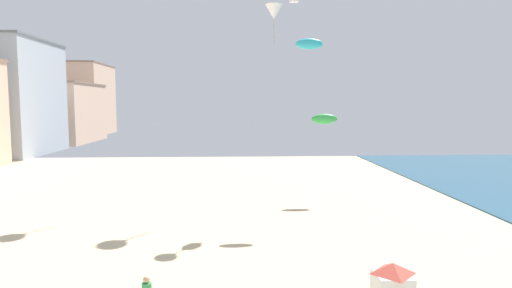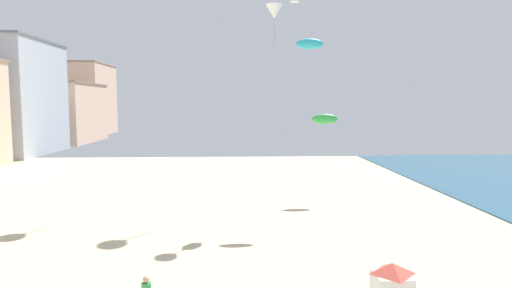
{
  "view_description": "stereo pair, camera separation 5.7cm",
  "coord_description": "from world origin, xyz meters",
  "px_view_note": "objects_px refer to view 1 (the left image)",
  "views": [
    {
      "loc": [
        5.99,
        -0.97,
        7.61
      ],
      "look_at": [
        6.91,
        18.88,
        5.72
      ],
      "focal_mm": 30.39,
      "sensor_mm": 36.0,
      "label": 1
    },
    {
      "loc": [
        6.04,
        -0.97,
        7.61
      ],
      "look_at": [
        6.91,
        18.88,
        5.72
      ],
      "focal_mm": 30.39,
      "sensor_mm": 36.0,
      "label": 2
    }
  ],
  "objects_px": {
    "kite_green_parafoil_2": "(324,119)",
    "kite_cyan_parafoil": "(309,44)",
    "lifeguard_stand": "(392,285)",
    "kite_white_delta": "(274,12)"
  },
  "relations": [
    {
      "from": "lifeguard_stand",
      "to": "kite_white_delta",
      "type": "xyz_separation_m",
      "value": [
        -2.42,
        16.12,
        11.76
      ]
    },
    {
      "from": "lifeguard_stand",
      "to": "kite_green_parafoil_2",
      "type": "bearing_deg",
      "value": 100.95
    },
    {
      "from": "lifeguard_stand",
      "to": "kite_white_delta",
      "type": "bearing_deg",
      "value": 114.97
    },
    {
      "from": "kite_green_parafoil_2",
      "to": "kite_cyan_parafoil",
      "type": "height_order",
      "value": "kite_cyan_parafoil"
    },
    {
      "from": "kite_white_delta",
      "to": "lifeguard_stand",
      "type": "bearing_deg",
      "value": -81.46
    },
    {
      "from": "kite_green_parafoil_2",
      "to": "kite_cyan_parafoil",
      "type": "bearing_deg",
      "value": -114.4
    },
    {
      "from": "kite_cyan_parafoil",
      "to": "kite_green_parafoil_2",
      "type": "bearing_deg",
      "value": 65.6
    },
    {
      "from": "lifeguard_stand",
      "to": "kite_green_parafoil_2",
      "type": "xyz_separation_m",
      "value": [
        1.99,
        20.7,
        4.51
      ]
    },
    {
      "from": "kite_cyan_parafoil",
      "to": "kite_white_delta",
      "type": "bearing_deg",
      "value": -176.64
    },
    {
      "from": "kite_white_delta",
      "to": "kite_cyan_parafoil",
      "type": "height_order",
      "value": "kite_white_delta"
    }
  ]
}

